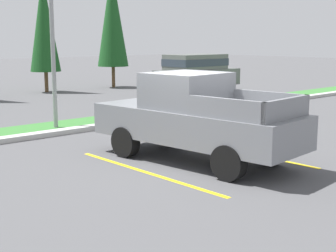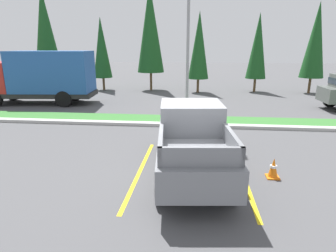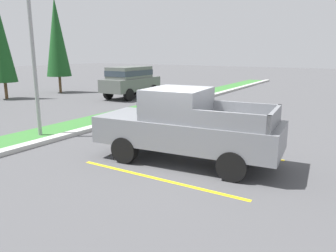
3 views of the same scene
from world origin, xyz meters
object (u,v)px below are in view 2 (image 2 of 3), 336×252
(cargo_truck_distant, at_px, (43,76))
(cypress_tree_right_inner, at_px, (199,46))
(cypress_tree_rightmost, at_px, (258,46))
(street_light, at_px, (188,35))
(cypress_tree_far_right, at_px, (316,40))
(traffic_cone, at_px, (273,168))
(pickup_truck_main, at_px, (191,140))
(cypress_tree_left_inner, at_px, (102,48))
(cypress_tree_center, at_px, (150,29))
(cypress_tree_leftmost, at_px, (45,30))

(cargo_truck_distant, height_order, cypress_tree_right_inner, cypress_tree_right_inner)
(cargo_truck_distant, height_order, cypress_tree_rightmost, cypress_tree_rightmost)
(cypress_tree_rightmost, bearing_deg, cypress_tree_right_inner, -170.33)
(street_light, xyz_separation_m, cypress_tree_far_right, (9.56, 10.19, -0.08))
(traffic_cone, bearing_deg, pickup_truck_main, 177.80)
(cargo_truck_distant, distance_m, cypress_tree_left_inner, 6.79)
(cypress_tree_center, height_order, cypress_tree_right_inner, cypress_tree_center)
(cargo_truck_distant, relative_size, cypress_tree_left_inner, 1.15)
(cypress_tree_rightmost, bearing_deg, pickup_truck_main, -106.82)
(cypress_tree_right_inner, xyz_separation_m, traffic_cone, (2.17, -15.58, -3.44))
(cargo_truck_distant, distance_m, cypress_tree_right_inner, 11.78)
(cypress_tree_center, xyz_separation_m, cypress_tree_rightmost, (8.75, -0.04, -1.41))
(cypress_tree_rightmost, bearing_deg, cypress_tree_left_inner, -178.86)
(cypress_tree_rightmost, relative_size, cypress_tree_far_right, 0.89)
(cypress_tree_right_inner, relative_size, cypress_tree_rightmost, 1.01)
(cypress_tree_center, distance_m, cypress_tree_right_inner, 4.34)
(cypress_tree_center, bearing_deg, cypress_tree_leftmost, -174.72)
(pickup_truck_main, distance_m, street_light, 6.63)
(pickup_truck_main, distance_m, cypress_tree_center, 17.26)
(pickup_truck_main, height_order, traffic_cone, pickup_truck_main)
(cargo_truck_distant, bearing_deg, traffic_cone, -38.72)
(pickup_truck_main, bearing_deg, traffic_cone, -2.20)
(cypress_tree_left_inner, xyz_separation_m, cypress_tree_center, (4.13, 0.29, 1.54))
(traffic_cone, bearing_deg, cypress_tree_left_inner, 122.65)
(street_light, xyz_separation_m, cypress_tree_rightmost, (5.28, 10.47, -0.52))
(pickup_truck_main, height_order, cypress_tree_right_inner, cypress_tree_right_inner)
(pickup_truck_main, relative_size, traffic_cone, 8.98)
(pickup_truck_main, bearing_deg, cypress_tree_rightmost, 73.18)
(cargo_truck_distant, bearing_deg, pickup_truck_main, -44.57)
(pickup_truck_main, bearing_deg, cypress_tree_leftmost, 128.84)
(cypress_tree_left_inner, xyz_separation_m, cypress_tree_rightmost, (12.88, 0.26, 0.13))
(cargo_truck_distant, height_order, cypress_tree_center, cypress_tree_center)
(cypress_tree_right_inner, distance_m, traffic_cone, 16.10)
(cypress_tree_left_inner, bearing_deg, cypress_tree_right_inner, -3.84)
(street_light, xyz_separation_m, cypress_tree_left_inner, (-7.60, 10.22, -0.65))
(cypress_tree_leftmost, bearing_deg, cypress_tree_left_inner, 6.36)
(cypress_tree_leftmost, height_order, traffic_cone, cypress_tree_leftmost)
(cypress_tree_left_inner, xyz_separation_m, cypress_tree_far_right, (17.16, -0.03, 0.57))
(pickup_truck_main, xyz_separation_m, cargo_truck_distant, (-9.91, 9.76, 0.81))
(pickup_truck_main, relative_size, cypress_tree_right_inner, 0.85)
(cargo_truck_distant, relative_size, cypress_tree_leftmost, 0.83)
(cypress_tree_center, distance_m, traffic_cone, 18.20)
(cypress_tree_left_inner, height_order, cypress_tree_far_right, cypress_tree_far_right)
(cypress_tree_center, height_order, traffic_cone, cypress_tree_center)
(cargo_truck_distant, relative_size, cypress_tree_right_inner, 1.10)
(cypress_tree_rightmost, bearing_deg, street_light, -116.75)
(cypress_tree_center, bearing_deg, traffic_cone, -69.29)
(cypress_tree_right_inner, relative_size, traffic_cone, 10.57)
(cypress_tree_right_inner, bearing_deg, cypress_tree_leftmost, 179.81)
(cargo_truck_distant, xyz_separation_m, cypress_tree_rightmost, (14.83, 6.53, 1.84))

